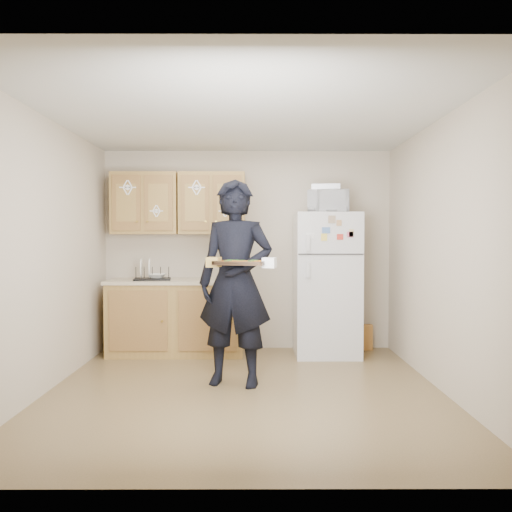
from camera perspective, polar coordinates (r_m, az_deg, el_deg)
The scene contains 24 objects.
floor at distance 4.74m, azimuth -1.29°, elevation -15.13°, with size 3.60×3.60×0.00m, color brown.
ceiling at distance 4.66m, azimuth -1.32°, elevation 15.70°, with size 3.60×3.60×0.00m, color silver.
wall_back at distance 6.33m, azimuth -0.98°, elevation 0.68°, with size 3.60×0.04×2.50m, color #C0B19C.
wall_front at distance 2.73m, azimuth -2.05°, elevation -1.06°, with size 3.60×0.04×2.50m, color #C0B19C.
wall_left at distance 4.91m, azimuth -22.81°, elevation 0.14°, with size 0.04×3.60×2.50m, color #C0B19C.
wall_right at distance 4.84m, azimuth 20.52°, elevation 0.15°, with size 0.04×3.60×2.50m, color #C0B19C.
refrigerator at distance 6.04m, azimuth 8.03°, elevation -3.20°, with size 0.75×0.70×1.70m, color silver.
base_cabinet at distance 6.16m, azimuth -9.01°, elevation -7.05°, with size 1.60×0.60×0.86m, color olive.
countertop at distance 6.10m, azimuth -9.04°, elevation -2.87°, with size 1.64×0.64×0.04m, color #B9AA8E.
upper_cab_left at distance 6.30m, azimuth -12.51°, elevation 5.86°, with size 0.80×0.33×0.75m, color olive.
upper_cab_right at distance 6.18m, azimuth -5.02°, elevation 5.97°, with size 0.80×0.33×0.75m, color olive.
cereal_box at distance 6.47m, azimuth 12.27°, elevation -9.06°, with size 0.20×0.07×0.32m, color #E4B250.
person at distance 4.75m, azimuth -2.36°, elevation -3.05°, with size 0.71×0.47×1.96m, color black.
baking_tray at distance 4.44m, azimuth -1.70°, elevation -0.87°, with size 0.45×0.33×0.04m, color black.
pizza_front_left at distance 4.39m, azimuth -3.25°, elevation -0.68°, with size 0.15×0.15×0.02m, color orange.
pizza_front_right at distance 4.34m, azimuth -0.59°, elevation -0.71°, with size 0.15×0.15×0.02m, color orange.
pizza_back_left at distance 4.54m, azimuth -2.76°, elevation -0.59°, with size 0.15×0.15×0.02m, color orange.
pizza_back_right at distance 4.49m, azimuth -0.17°, elevation -0.62°, with size 0.15×0.15×0.02m, color orange.
pizza_center at distance 4.44m, azimuth -1.70°, elevation -0.65°, with size 0.15×0.15×0.02m, color orange.
microwave at distance 5.99m, azimuth 8.31°, elevation 6.17°, with size 0.48×0.33×0.27m, color silver.
foil_pan at distance 6.03m, azimuth 8.00°, elevation 7.75°, with size 0.33×0.23×0.07m, color #AFB0B6.
dish_rack at distance 6.12m, azimuth -11.76°, elevation -1.88°, with size 0.43×0.32×0.17m, color black.
bowl at distance 6.11m, azimuth -11.25°, elevation -2.25°, with size 0.21×0.21×0.05m, color white.
soap_bottle at distance 5.95m, azimuth -2.48°, elevation -1.93°, with size 0.08×0.08×0.18m, color silver.
Camera 1 is at (0.09, -4.53, 1.40)m, focal length 35.00 mm.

